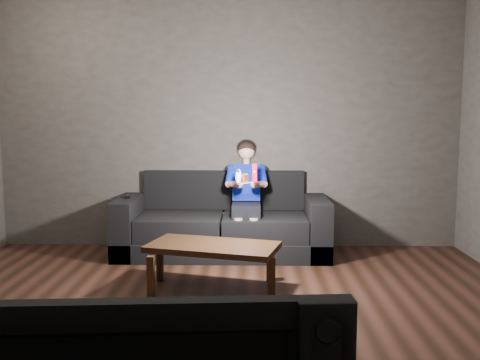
{
  "coord_description": "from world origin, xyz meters",
  "views": [
    {
      "loc": [
        0.25,
        -3.31,
        1.45
      ],
      "look_at": [
        0.15,
        1.55,
        0.85
      ],
      "focal_mm": 40.0,
      "sensor_mm": 36.0,
      "label": 1
    }
  ],
  "objects": [
    {
      "name": "floor",
      "position": [
        0.0,
        0.0,
        0.0
      ],
      "size": [
        5.0,
        5.0,
        0.0
      ],
      "primitive_type": "plane",
      "color": "black",
      "rests_on": "ground"
    },
    {
      "name": "back_wall",
      "position": [
        0.0,
        2.5,
        1.35
      ],
      "size": [
        5.0,
        0.04,
        2.7
      ],
      "primitive_type": "cube",
      "color": "#373130",
      "rests_on": "ground"
    },
    {
      "name": "front_wall",
      "position": [
        0.0,
        -2.5,
        1.35
      ],
      "size": [
        5.0,
        0.04,
        2.7
      ],
      "primitive_type": "cube",
      "color": "#373130",
      "rests_on": "ground"
    },
    {
      "name": "sofa",
      "position": [
        -0.04,
        2.19,
        0.27
      ],
      "size": [
        2.17,
        0.94,
        0.84
      ],
      "color": "black",
      "rests_on": "floor"
    },
    {
      "name": "child",
      "position": [
        0.2,
        2.13,
        0.7
      ],
      "size": [
        0.43,
        0.53,
        1.06
      ],
      "color": "black",
      "rests_on": "sofa"
    },
    {
      "name": "wii_remote_red",
      "position": [
        0.28,
        1.72,
        0.9
      ],
      "size": [
        0.05,
        0.07,
        0.18
      ],
      "color": "#EB0014",
      "rests_on": "child"
    },
    {
      "name": "nunchuk_white",
      "position": [
        0.13,
        1.73,
        0.86
      ],
      "size": [
        0.07,
        0.1,
        0.15
      ],
      "color": "silver",
      "rests_on": "child"
    },
    {
      "name": "wii_remote_black",
      "position": [
        -1.02,
        2.11,
        0.61
      ],
      "size": [
        0.06,
        0.15,
        0.03
      ],
      "color": "black",
      "rests_on": "sofa"
    },
    {
      "name": "coffee_table",
      "position": [
        -0.06,
        1.0,
        0.33
      ],
      "size": [
        1.15,
        0.78,
        0.38
      ],
      "color": "black",
      "rests_on": "floor"
    }
  ]
}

